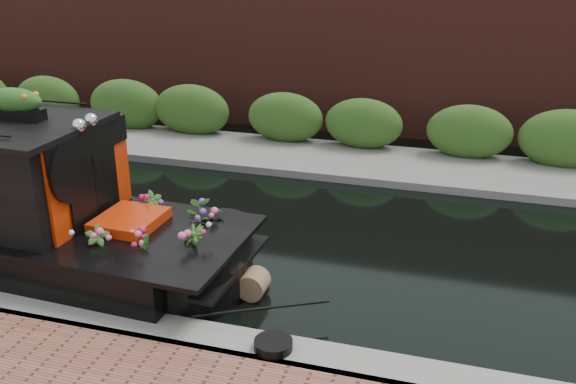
# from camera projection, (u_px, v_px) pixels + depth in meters

# --- Properties ---
(ground) EXTENTS (80.00, 80.00, 0.00)m
(ground) POSITION_uv_depth(u_px,v_px,m) (197.00, 230.00, 11.52)
(ground) COLOR black
(ground) RESTS_ON ground
(near_bank_coping) EXTENTS (40.00, 0.60, 0.50)m
(near_bank_coping) POSITION_uv_depth(u_px,v_px,m) (96.00, 331.00, 8.58)
(near_bank_coping) COLOR gray
(near_bank_coping) RESTS_ON ground
(far_bank_path) EXTENTS (40.00, 2.40, 0.34)m
(far_bank_path) POSITION_uv_depth(u_px,v_px,m) (269.00, 157.00, 15.25)
(far_bank_path) COLOR slate
(far_bank_path) RESTS_ON ground
(far_hedge) EXTENTS (40.00, 1.10, 2.80)m
(far_hedge) POSITION_uv_depth(u_px,v_px,m) (280.00, 146.00, 16.05)
(far_hedge) COLOR #2D521B
(far_hedge) RESTS_ON ground
(far_brick_wall) EXTENTS (40.00, 1.00, 8.00)m
(far_brick_wall) POSITION_uv_depth(u_px,v_px,m) (302.00, 124.00, 17.92)
(far_brick_wall) COLOR #4E201A
(far_brick_wall) RESTS_ON ground
(rope_fender) EXTENTS (0.41, 0.39, 0.41)m
(rope_fender) POSITION_uv_depth(u_px,v_px,m) (254.00, 284.00, 9.34)
(rope_fender) COLOR #826044
(rope_fender) RESTS_ON ground
(coiled_mooring_rope) EXTENTS (0.47, 0.47, 0.12)m
(coiled_mooring_rope) POSITION_uv_depth(u_px,v_px,m) (273.00, 345.00, 7.77)
(coiled_mooring_rope) COLOR black
(coiled_mooring_rope) RESTS_ON near_bank_coping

